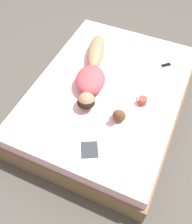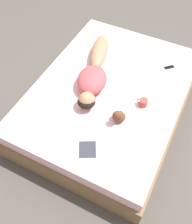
% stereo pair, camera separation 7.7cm
% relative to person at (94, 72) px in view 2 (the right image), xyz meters
% --- Properties ---
extents(ground_plane, '(12.00, 12.00, 0.00)m').
position_rel_person_xyz_m(ground_plane, '(-0.24, 0.06, -0.56)').
color(ground_plane, '#4C4742').
extents(bed, '(1.74, 2.34, 0.47)m').
position_rel_person_xyz_m(bed, '(-0.24, 0.06, -0.33)').
color(bed, brown).
rests_on(bed, ground_plane).
extents(person, '(0.57, 1.29, 0.20)m').
position_rel_person_xyz_m(person, '(0.00, 0.00, 0.00)').
color(person, '#A37556').
rests_on(person, bed).
extents(open_magazine, '(0.59, 0.49, 0.01)m').
position_rel_person_xyz_m(open_magazine, '(-0.51, 0.86, -0.09)').
color(open_magazine, silver).
rests_on(open_magazine, bed).
extents(coffee_mug, '(0.13, 0.09, 0.09)m').
position_rel_person_xyz_m(coffee_mug, '(-0.68, 0.13, -0.05)').
color(coffee_mug, '#993D33').
rests_on(coffee_mug, bed).
extents(cell_phone, '(0.16, 0.16, 0.01)m').
position_rel_person_xyz_m(cell_phone, '(-0.77, -0.59, -0.09)').
color(cell_phone, silver).
rests_on(cell_phone, bed).
extents(plush_toy, '(0.14, 0.16, 0.19)m').
position_rel_person_xyz_m(plush_toy, '(-0.52, 0.45, -0.02)').
color(plush_toy, brown).
rests_on(plush_toy, bed).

